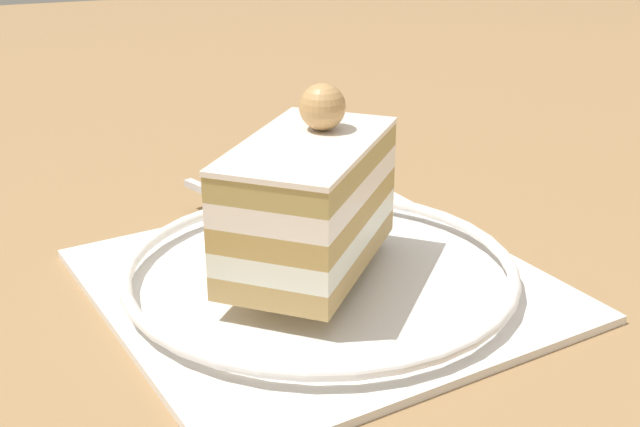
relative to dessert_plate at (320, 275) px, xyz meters
name	(u,v)px	position (x,y,z in m)	size (l,w,h in m)	color
ground_plane	(294,312)	(0.02, 0.02, -0.01)	(2.40, 2.40, 0.00)	olive
dessert_plate	(320,275)	(0.00, 0.00, 0.00)	(0.28, 0.28, 0.02)	white
cake_slice	(309,200)	(0.01, 0.00, 0.05)	(0.13, 0.14, 0.10)	tan
fork	(238,204)	(0.02, -0.10, 0.01)	(0.05, 0.10, 0.00)	silver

